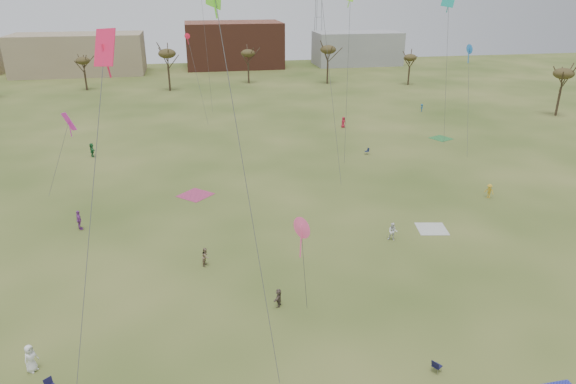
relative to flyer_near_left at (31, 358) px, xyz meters
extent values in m
plane|color=#314A17|center=(18.17, 0.33, -0.93)|extent=(260.00, 260.00, 0.00)
imported|color=white|center=(0.00, 0.00, 0.00)|extent=(0.99, 1.08, 1.85)
imported|color=#836C53|center=(10.90, 10.89, -0.13)|extent=(0.83, 0.93, 1.60)
imported|color=brown|center=(15.90, 3.95, -0.22)|extent=(0.93, 1.36, 1.41)
imported|color=gold|center=(42.05, 19.89, -0.13)|extent=(1.11, 1.18, 1.60)
imported|color=purple|center=(-0.70, 19.93, 0.05)|extent=(0.89, 1.24, 1.96)
imported|color=white|center=(27.92, 12.30, -0.07)|extent=(1.03, 0.94, 1.71)
imported|color=#236B36|center=(-3.10, 43.12, 0.02)|extent=(1.09, 1.84, 1.89)
imported|color=#B51F36|center=(34.71, 51.50, -0.05)|extent=(1.02, 0.88, 1.76)
imported|color=#1D5385|center=(51.97, 59.66, -0.23)|extent=(0.62, 0.96, 1.40)
cube|color=silver|center=(32.53, 13.77, -0.92)|extent=(3.21, 3.21, 0.03)
cube|color=#B33764|center=(10.34, 26.60, -0.92)|extent=(4.43, 4.43, 0.03)
cube|color=#2E7F3A|center=(47.53, 42.55, -0.92)|extent=(3.62, 3.62, 0.03)
cube|color=#18163C|center=(1.38, -1.92, -0.28)|extent=(0.47, 0.42, 0.44)
cube|color=#141437|center=(24.19, -4.63, -0.51)|extent=(0.69, 0.69, 0.04)
cube|color=#141437|center=(24.00, -4.75, -0.28)|extent=(0.37, 0.50, 0.44)
cube|color=#141D39|center=(33.89, 37.23, -0.51)|extent=(0.57, 0.57, 0.04)
cube|color=#141D39|center=(34.12, 37.27, -0.28)|extent=(0.20, 0.51, 0.44)
cube|color=#DF1A45|center=(6.53, 0.60, 18.03)|extent=(0.97, 0.97, 1.90)
cube|color=#DF1A45|center=(6.53, 0.60, 17.36)|extent=(0.08, 0.08, 1.71)
cylinder|color=#4C4C51|center=(4.98, -2.18, 9.00)|extent=(3.16, 5.60, 18.07)
cube|color=#6CE929|center=(12.07, -0.92, 20.19)|extent=(0.08, 0.08, 1.51)
cylinder|color=#4C4C51|center=(13.27, -2.87, 10.38)|extent=(2.46, 3.94, 20.81)
cone|color=#F34C88|center=(16.80, 0.62, 6.94)|extent=(1.43, 0.10, 1.43)
cube|color=#F34C88|center=(16.80, 0.62, 6.03)|extent=(0.08, 0.08, 2.34)
cylinder|color=#4C4C51|center=(17.20, 1.31, 3.46)|extent=(0.84, 1.43, 6.97)
cylinder|color=#4C4C51|center=(25.33, 27.18, 13.44)|extent=(2.43, 5.65, 26.95)
cone|color=blue|center=(45.78, 34.56, 13.22)|extent=(1.23, 0.09, 1.23)
cube|color=blue|center=(45.78, 34.56, 12.44)|extent=(0.08, 0.08, 2.01)
cylinder|color=#4C4C51|center=(45.64, 32.83, 6.60)|extent=(0.32, 3.49, 13.25)
cube|color=#CF24AA|center=(-2.08, 28.33, 7.62)|extent=(1.05, 1.05, 2.07)
cube|color=#CF24AA|center=(-2.08, 28.33, 6.90)|extent=(0.08, 0.08, 1.86)
cylinder|color=#4C4C51|center=(-3.55, 27.69, 3.80)|extent=(2.99, 1.34, 7.67)
cylinder|color=#4C4C51|center=(29.08, 32.04, 10.18)|extent=(0.18, 0.93, 20.41)
cone|color=red|center=(10.68, 56.74, 13.39)|extent=(0.87, 0.06, 0.87)
cube|color=red|center=(10.68, 56.74, 12.83)|extent=(0.08, 0.08, 1.43)
cylinder|color=#4C4C51|center=(11.85, 55.34, 6.68)|extent=(2.38, 2.84, 13.42)
cube|color=#16897C|center=(43.79, 37.61, 18.45)|extent=(0.08, 0.08, 1.98)
cylinder|color=#4C4C51|center=(44.53, 37.44, 9.60)|extent=(1.52, 0.39, 19.26)
cylinder|color=#4C4C51|center=(13.67, 62.25, 10.87)|extent=(0.99, 1.13, 21.80)
cylinder|color=#3A2B1E|center=(-11.83, 92.33, 1.23)|extent=(0.40, 0.40, 4.32)
ellipsoid|color=#473D1E|center=(-11.83, 92.33, 5.41)|extent=(3.02, 3.02, 1.58)
cylinder|color=#3A2B1E|center=(6.17, 88.33, 1.77)|extent=(0.40, 0.40, 5.40)
ellipsoid|color=#473D1E|center=(6.17, 88.33, 6.99)|extent=(3.78, 3.78, 1.98)
cylinder|color=#3A2B1E|center=(24.17, 94.33, 1.41)|extent=(0.40, 0.40, 4.68)
ellipsoid|color=#473D1E|center=(24.17, 94.33, 5.94)|extent=(3.28, 3.28, 1.72)
cylinder|color=#3A2B1E|center=(42.17, 90.33, 1.71)|extent=(0.40, 0.40, 5.28)
ellipsoid|color=#473D1E|center=(42.17, 90.33, 6.82)|extent=(3.70, 3.70, 1.94)
cylinder|color=#3A2B1E|center=(60.17, 85.33, 1.17)|extent=(0.40, 0.40, 4.20)
ellipsoid|color=#473D1E|center=(60.17, 85.33, 5.23)|extent=(2.94, 2.94, 1.54)
cylinder|color=#3A2B1E|center=(74.17, 52.33, 1.59)|extent=(0.40, 0.40, 5.04)
ellipsoid|color=#473D1E|center=(74.17, 52.33, 6.46)|extent=(3.53, 3.53, 1.85)
cube|color=#937F60|center=(-16.83, 115.33, 4.07)|extent=(32.00, 14.00, 10.00)
cube|color=brown|center=(23.17, 120.33, 5.07)|extent=(26.00, 16.00, 12.00)
cube|color=gray|center=(58.17, 118.33, 3.57)|extent=(24.00, 12.00, 9.00)
camera|label=1|loc=(10.68, -27.56, 21.08)|focal=32.22mm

